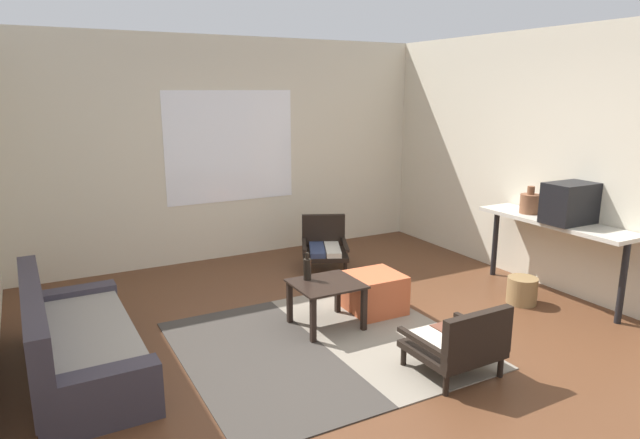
{
  "coord_description": "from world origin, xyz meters",
  "views": [
    {
      "loc": [
        -2.25,
        -3.48,
        2.08
      ],
      "look_at": [
        0.07,
        0.82,
        0.92
      ],
      "focal_mm": 30.93,
      "sensor_mm": 36.0,
      "label": 1
    }
  ],
  "objects_px": {
    "armchair_striped_foreground": "(459,343)",
    "ottoman_orange": "(375,293)",
    "coffee_table": "(326,292)",
    "console_shelf": "(555,228)",
    "couch": "(75,345)",
    "wicker_basket": "(522,290)",
    "armchair_by_window": "(324,245)",
    "crt_television": "(570,203)",
    "clay_vase": "(530,203)",
    "glass_bottle": "(307,269)"
  },
  "relations": [
    {
      "from": "ottoman_orange",
      "to": "coffee_table",
      "type": "bearing_deg",
      "value": -172.02
    },
    {
      "from": "console_shelf",
      "to": "glass_bottle",
      "type": "xyz_separation_m",
      "value": [
        -2.49,
        0.58,
        -0.21
      ]
    },
    {
      "from": "ottoman_orange",
      "to": "glass_bottle",
      "type": "bearing_deg",
      "value": 173.94
    },
    {
      "from": "console_shelf",
      "to": "ottoman_orange",
      "type": "bearing_deg",
      "value": 164.37
    },
    {
      "from": "couch",
      "to": "coffee_table",
      "type": "xyz_separation_m",
      "value": [
        2.05,
        -0.17,
        0.11
      ]
    },
    {
      "from": "crt_television",
      "to": "glass_bottle",
      "type": "distance_m",
      "value": 2.64
    },
    {
      "from": "armchair_striped_foreground",
      "to": "ottoman_orange",
      "type": "distance_m",
      "value": 1.31
    },
    {
      "from": "wicker_basket",
      "to": "glass_bottle",
      "type": "bearing_deg",
      "value": 164.38
    },
    {
      "from": "coffee_table",
      "to": "console_shelf",
      "type": "height_order",
      "value": "console_shelf"
    },
    {
      "from": "couch",
      "to": "glass_bottle",
      "type": "relative_size",
      "value": 7.35
    },
    {
      "from": "armchair_striped_foreground",
      "to": "coffee_table",
      "type": "bearing_deg",
      "value": 110.03
    },
    {
      "from": "clay_vase",
      "to": "wicker_basket",
      "type": "relative_size",
      "value": 0.98
    },
    {
      "from": "crt_television",
      "to": "coffee_table",
      "type": "bearing_deg",
      "value": 166.45
    },
    {
      "from": "glass_bottle",
      "to": "couch",
      "type": "bearing_deg",
      "value": 179.43
    },
    {
      "from": "couch",
      "to": "ottoman_orange",
      "type": "relative_size",
      "value": 3.87
    },
    {
      "from": "crt_television",
      "to": "clay_vase",
      "type": "bearing_deg",
      "value": 89.62
    },
    {
      "from": "armchair_striped_foreground",
      "to": "clay_vase",
      "type": "distance_m",
      "value": 2.34
    },
    {
      "from": "ottoman_orange",
      "to": "armchair_by_window",
      "type": "bearing_deg",
      "value": 80.14
    },
    {
      "from": "armchair_by_window",
      "to": "ottoman_orange",
      "type": "height_order",
      "value": "armchair_by_window"
    },
    {
      "from": "crt_television",
      "to": "ottoman_orange",
      "type": "bearing_deg",
      "value": 160.07
    },
    {
      "from": "ottoman_orange",
      "to": "console_shelf",
      "type": "distance_m",
      "value": 1.95
    },
    {
      "from": "ottoman_orange",
      "to": "clay_vase",
      "type": "height_order",
      "value": "clay_vase"
    },
    {
      "from": "glass_bottle",
      "to": "wicker_basket",
      "type": "height_order",
      "value": "glass_bottle"
    },
    {
      "from": "armchair_striped_foreground",
      "to": "ottoman_orange",
      "type": "xyz_separation_m",
      "value": [
        0.13,
        1.3,
        -0.07
      ]
    },
    {
      "from": "couch",
      "to": "glass_bottle",
      "type": "xyz_separation_m",
      "value": [
        1.94,
        -0.02,
        0.3
      ]
    },
    {
      "from": "clay_vase",
      "to": "glass_bottle",
      "type": "relative_size",
      "value": 1.14
    },
    {
      "from": "armchair_by_window",
      "to": "glass_bottle",
      "type": "xyz_separation_m",
      "value": [
        -0.94,
        -1.39,
        0.26
      ]
    },
    {
      "from": "crt_television",
      "to": "wicker_basket",
      "type": "relative_size",
      "value": 1.73
    },
    {
      "from": "ottoman_orange",
      "to": "wicker_basket",
      "type": "height_order",
      "value": "ottoman_orange"
    },
    {
      "from": "couch",
      "to": "armchair_striped_foreground",
      "type": "distance_m",
      "value": 2.86
    },
    {
      "from": "wicker_basket",
      "to": "armchair_by_window",
      "type": "bearing_deg",
      "value": 120.28
    },
    {
      "from": "crt_television",
      "to": "armchair_striped_foreground",
      "type": "bearing_deg",
      "value": -161.46
    },
    {
      "from": "coffee_table",
      "to": "clay_vase",
      "type": "distance_m",
      "value": 2.46
    },
    {
      "from": "coffee_table",
      "to": "couch",
      "type": "bearing_deg",
      "value": 175.19
    },
    {
      "from": "couch",
      "to": "armchair_striped_foreground",
      "type": "xyz_separation_m",
      "value": [
        2.49,
        -1.4,
        0.04
      ]
    },
    {
      "from": "armchair_striped_foreground",
      "to": "glass_bottle",
      "type": "distance_m",
      "value": 1.51
    },
    {
      "from": "couch",
      "to": "armchair_striped_foreground",
      "type": "bearing_deg",
      "value": -29.24
    },
    {
      "from": "armchair_by_window",
      "to": "armchair_striped_foreground",
      "type": "height_order",
      "value": "armchair_by_window"
    },
    {
      "from": "couch",
      "to": "crt_television",
      "type": "bearing_deg",
      "value": -9.57
    },
    {
      "from": "crt_television",
      "to": "wicker_basket",
      "type": "xyz_separation_m",
      "value": [
        -0.39,
        0.14,
        -0.88
      ]
    },
    {
      "from": "couch",
      "to": "clay_vase",
      "type": "xyz_separation_m",
      "value": [
        4.43,
        -0.27,
        0.7
      ]
    },
    {
      "from": "glass_bottle",
      "to": "console_shelf",
      "type": "bearing_deg",
      "value": -13.07
    },
    {
      "from": "couch",
      "to": "wicker_basket",
      "type": "bearing_deg",
      "value": -8.53
    },
    {
      "from": "crt_television",
      "to": "clay_vase",
      "type": "distance_m",
      "value": 0.49
    },
    {
      "from": "clay_vase",
      "to": "console_shelf",
      "type": "bearing_deg",
      "value": -90.0
    },
    {
      "from": "coffee_table",
      "to": "console_shelf",
      "type": "bearing_deg",
      "value": -10.11
    },
    {
      "from": "armchair_striped_foreground",
      "to": "crt_television",
      "type": "xyz_separation_m",
      "value": [
        1.94,
        0.65,
        0.74
      ]
    },
    {
      "from": "armchair_striped_foreground",
      "to": "wicker_basket",
      "type": "distance_m",
      "value": 1.74
    },
    {
      "from": "coffee_table",
      "to": "crt_television",
      "type": "height_order",
      "value": "crt_television"
    },
    {
      "from": "crt_television",
      "to": "wicker_basket",
      "type": "distance_m",
      "value": 0.97
    }
  ]
}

